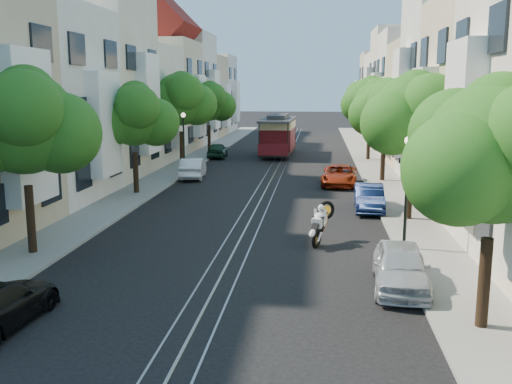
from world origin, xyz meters
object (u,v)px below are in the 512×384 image
(lamp_west, at_px, (184,133))
(parked_car_e_near, at_px, (401,266))
(parked_car_e_mid, at_px, (369,198))
(cable_car, at_px, (278,133))
(tree_w_b, at_px, (135,117))
(parked_car_w_mid, at_px, (193,168))
(tree_e_a, at_px, (497,157))
(tree_w_c, at_px, (181,100))
(tree_e_c, at_px, (386,110))
(tree_e_b, at_px, (415,117))
(parked_car_w_far, at_px, (217,150))
(sportbike_rider, at_px, (320,222))
(parked_car_e_far, at_px, (339,175))
(tree_e_d, at_px, (371,101))
(tree_w_d, at_px, (209,103))
(lamp_east, at_px, (407,176))
(tree_w_a, at_px, (25,125))

(lamp_west, distance_m, parked_car_e_near, 25.20)
(parked_car_e_near, xyz_separation_m, parked_car_e_mid, (0.00, 11.19, -0.04))
(cable_car, distance_m, parked_car_e_mid, 23.45)
(tree_w_b, height_order, parked_car_w_mid, tree_w_b)
(tree_e_a, relative_size, tree_w_c, 0.88)
(parked_car_w_mid, bearing_deg, tree_e_c, 172.84)
(lamp_west, bearing_deg, parked_car_e_near, -61.71)
(tree_e_b, xyz_separation_m, parked_car_w_far, (-12.86, 22.37, -4.08))
(sportbike_rider, bearing_deg, parked_car_e_far, 103.68)
(cable_car, bearing_deg, tree_e_a, -76.22)
(tree_e_d, relative_size, parked_car_e_far, 1.51)
(tree_w_d, height_order, sportbike_rider, tree_w_d)
(parked_car_e_near, bearing_deg, tree_e_c, 89.18)
(tree_e_d, xyz_separation_m, parked_car_e_far, (-2.86, -12.61, -4.24))
(parked_car_e_near, bearing_deg, cable_car, 104.14)
(parked_car_e_mid, bearing_deg, tree_e_d, 86.79)
(lamp_east, distance_m, sportbike_rider, 3.73)
(tree_w_c, bearing_deg, tree_e_a, -62.78)
(tree_w_d, distance_m, parked_car_e_far, 21.43)
(tree_w_c, distance_m, lamp_east, 25.01)
(tree_e_d, height_order, tree_w_c, tree_w_c)
(tree_e_d, xyz_separation_m, tree_w_c, (-14.40, -6.00, 0.20))
(tree_w_b, height_order, parked_car_e_far, tree_w_b)
(tree_e_c, distance_m, tree_w_d, 21.53)
(parked_car_e_near, xyz_separation_m, parked_car_w_mid, (-10.88, 20.25, 0.00))
(parked_car_e_mid, bearing_deg, parked_car_w_far, 120.50)
(tree_e_d, distance_m, parked_car_e_mid, 20.40)
(lamp_east, relative_size, parked_car_e_mid, 1.06)
(tree_e_a, height_order, parked_car_e_far, tree_e_a)
(tree_e_a, relative_size, tree_e_b, 0.94)
(cable_car, bearing_deg, sportbike_rider, -80.94)
(tree_w_a, xyz_separation_m, sportbike_rider, (10.32, 2.62, -3.84))
(tree_e_d, xyz_separation_m, tree_w_b, (-14.40, -17.00, -0.47))
(tree_w_c, xyz_separation_m, cable_car, (6.64, 8.71, -3.10))
(tree_e_b, bearing_deg, tree_e_c, 90.00)
(tree_w_c, height_order, parked_car_e_far, tree_w_c)
(parked_car_e_far, relative_size, parked_car_w_far, 1.18)
(parked_car_e_far, bearing_deg, lamp_east, -78.29)
(tree_e_a, bearing_deg, parked_car_e_far, 97.62)
(parked_car_e_near, bearing_deg, tree_w_a, 174.62)
(parked_car_e_mid, relative_size, parked_car_e_far, 0.86)
(tree_e_b, height_order, sportbike_rider, tree_e_b)
(tree_w_c, relative_size, parked_car_e_far, 1.56)
(tree_w_a, distance_m, parked_car_w_mid, 18.71)
(tree_w_d, height_order, lamp_east, tree_w_d)
(tree_e_b, height_order, tree_w_a, same)
(parked_car_e_near, distance_m, parked_car_e_far, 18.51)
(tree_w_a, bearing_deg, parked_car_w_mid, 84.15)
(tree_w_a, xyz_separation_m, parked_car_e_near, (12.74, -2.08, -4.05))
(sportbike_rider, height_order, parked_car_w_mid, sportbike_rider)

